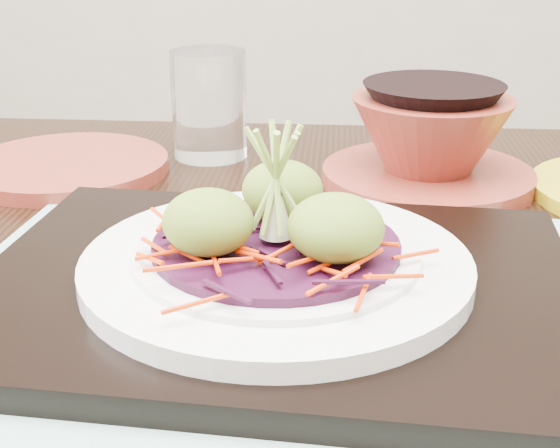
# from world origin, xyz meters

# --- Properties ---
(dining_table) EXTENTS (1.22, 0.84, 0.75)m
(dining_table) POSITION_xyz_m (-0.07, 0.03, 0.65)
(dining_table) COLOR black
(dining_table) RESTS_ON ground
(placemat) EXTENTS (0.42, 0.34, 0.00)m
(placemat) POSITION_xyz_m (-0.07, 0.00, 0.75)
(placemat) COLOR #88B09B
(placemat) RESTS_ON dining_table
(serving_tray) EXTENTS (0.37, 0.28, 0.02)m
(serving_tray) POSITION_xyz_m (-0.07, 0.00, 0.76)
(serving_tray) COLOR black
(serving_tray) RESTS_ON placemat
(white_plate) EXTENTS (0.23, 0.23, 0.02)m
(white_plate) POSITION_xyz_m (-0.07, 0.00, 0.77)
(white_plate) COLOR white
(white_plate) RESTS_ON serving_tray
(cabbage_bed) EXTENTS (0.15, 0.15, 0.01)m
(cabbage_bed) POSITION_xyz_m (-0.07, 0.00, 0.79)
(cabbage_bed) COLOR #370B29
(cabbage_bed) RESTS_ON white_plate
(carrot_julienne) EXTENTS (0.18, 0.18, 0.01)m
(carrot_julienne) POSITION_xyz_m (-0.07, 0.00, 0.79)
(carrot_julienne) COLOR red
(carrot_julienne) RESTS_ON cabbage_bed
(guacamole_scoops) EXTENTS (0.13, 0.11, 0.04)m
(guacamole_scoops) POSITION_xyz_m (-0.07, 0.00, 0.81)
(guacamole_scoops) COLOR #5D7523
(guacamole_scoops) RESTS_ON cabbage_bed
(scallion_garnish) EXTENTS (0.05, 0.05, 0.08)m
(scallion_garnish) POSITION_xyz_m (-0.07, 0.00, 0.82)
(scallion_garnish) COLOR #8CB046
(scallion_garnish) RESTS_ON cabbage_bed
(terracotta_side_plate) EXTENTS (0.22, 0.22, 0.01)m
(terracotta_side_plate) POSITION_xyz_m (-0.29, 0.23, 0.75)
(terracotta_side_plate) COLOR maroon
(terracotta_side_plate) RESTS_ON dining_table
(water_glass) EXTENTS (0.08, 0.08, 0.10)m
(water_glass) POSITION_xyz_m (-0.17, 0.30, 0.80)
(water_glass) COLOR white
(water_glass) RESTS_ON dining_table
(terracotta_bowl_set) EXTENTS (0.20, 0.20, 0.08)m
(terracotta_bowl_set) POSITION_xyz_m (0.04, 0.24, 0.78)
(terracotta_bowl_set) COLOR maroon
(terracotta_bowl_set) RESTS_ON dining_table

